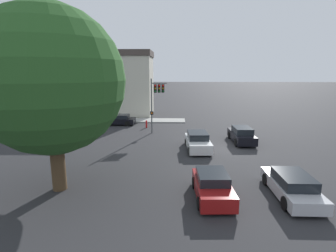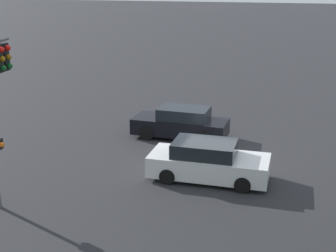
{
  "view_description": "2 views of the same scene",
  "coord_description": "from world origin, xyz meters",
  "px_view_note": "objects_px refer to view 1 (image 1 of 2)",
  "views": [
    {
      "loc": [
        -22.59,
        4.15,
        6.71
      ],
      "look_at": [
        2.07,
        4.94,
        1.55
      ],
      "focal_mm": 28.0,
      "sensor_mm": 36.0,
      "label": 1
    },
    {
      "loc": [
        -4.3,
        18.53,
        7.33
      ],
      "look_at": [
        0.98,
        2.96,
        2.2
      ],
      "focal_mm": 50.0,
      "sensor_mm": 36.0,
      "label": 2
    }
  ],
  "objects_px": {
    "parked_car_1": "(80,119)",
    "fire_hydrant": "(146,124)",
    "street_tree": "(50,81)",
    "traffic_signal": "(157,94)",
    "crossing_car_1": "(242,135)",
    "parked_car_0": "(120,120)",
    "crossing_car_0": "(198,141)",
    "crossing_car_3": "(292,186)",
    "crossing_car_2": "(212,186)",
    "parked_car_2": "(42,119)"
  },
  "relations": [
    {
      "from": "parked_car_0",
      "to": "parked_car_2",
      "type": "distance_m",
      "value": 10.07
    },
    {
      "from": "crossing_car_0",
      "to": "parked_car_0",
      "type": "xyz_separation_m",
      "value": [
        10.54,
        9.13,
        -0.07
      ]
    },
    {
      "from": "traffic_signal",
      "to": "crossing_car_1",
      "type": "relative_size",
      "value": 1.3
    },
    {
      "from": "traffic_signal",
      "to": "parked_car_0",
      "type": "height_order",
      "value": "traffic_signal"
    },
    {
      "from": "traffic_signal",
      "to": "parked_car_0",
      "type": "bearing_deg",
      "value": -139.56
    },
    {
      "from": "crossing_car_1",
      "to": "crossing_car_0",
      "type": "bearing_deg",
      "value": 117.87
    },
    {
      "from": "street_tree",
      "to": "crossing_car_3",
      "type": "bearing_deg",
      "value": -92.56
    },
    {
      "from": "parked_car_0",
      "to": "crossing_car_3",
      "type": "bearing_deg",
      "value": 126.2
    },
    {
      "from": "parked_car_1",
      "to": "fire_hydrant",
      "type": "bearing_deg",
      "value": 168.85
    },
    {
      "from": "crossing_car_0",
      "to": "parked_car_2",
      "type": "xyz_separation_m",
      "value": [
        10.55,
        19.19,
        -0.09
      ]
    },
    {
      "from": "crossing_car_1",
      "to": "parked_car_0",
      "type": "bearing_deg",
      "value": 57.97
    },
    {
      "from": "crossing_car_0",
      "to": "parked_car_2",
      "type": "bearing_deg",
      "value": -122.0
    },
    {
      "from": "crossing_car_0",
      "to": "crossing_car_1",
      "type": "relative_size",
      "value": 1.01
    },
    {
      "from": "crossing_car_3",
      "to": "parked_car_1",
      "type": "distance_m",
      "value": 26.72
    },
    {
      "from": "traffic_signal",
      "to": "crossing_car_3",
      "type": "height_order",
      "value": "traffic_signal"
    },
    {
      "from": "crossing_car_2",
      "to": "parked_car_0",
      "type": "bearing_deg",
      "value": -157.13
    },
    {
      "from": "parked_car_1",
      "to": "fire_hydrant",
      "type": "xyz_separation_m",
      "value": [
        -1.64,
        -8.69,
        -0.18
      ]
    },
    {
      "from": "crossing_car_0",
      "to": "crossing_car_1",
      "type": "xyz_separation_m",
      "value": [
        2.44,
        -4.4,
        0.02
      ]
    },
    {
      "from": "crossing_car_2",
      "to": "parked_car_0",
      "type": "xyz_separation_m",
      "value": [
        19.55,
        9.2,
        -0.04
      ]
    },
    {
      "from": "traffic_signal",
      "to": "fire_hydrant",
      "type": "height_order",
      "value": "traffic_signal"
    },
    {
      "from": "crossing_car_3",
      "to": "fire_hydrant",
      "type": "relative_size",
      "value": 5.16
    },
    {
      "from": "parked_car_0",
      "to": "fire_hydrant",
      "type": "height_order",
      "value": "parked_car_0"
    },
    {
      "from": "parked_car_2",
      "to": "street_tree",
      "type": "bearing_deg",
      "value": 120.34
    },
    {
      "from": "fire_hydrant",
      "to": "crossing_car_3",
      "type": "bearing_deg",
      "value": -150.7
    },
    {
      "from": "crossing_car_1",
      "to": "crossing_car_2",
      "type": "relative_size",
      "value": 1.13
    },
    {
      "from": "parked_car_1",
      "to": "fire_hydrant",
      "type": "relative_size",
      "value": 4.6
    },
    {
      "from": "traffic_signal",
      "to": "parked_car_2",
      "type": "bearing_deg",
      "value": -114.98
    },
    {
      "from": "traffic_signal",
      "to": "crossing_car_2",
      "type": "xyz_separation_m",
      "value": [
        -15.13,
        -4.09,
        -3.6
      ]
    },
    {
      "from": "street_tree",
      "to": "fire_hydrant",
      "type": "bearing_deg",
      "value": -10.44
    },
    {
      "from": "traffic_signal",
      "to": "parked_car_1",
      "type": "relative_size",
      "value": 1.41
    },
    {
      "from": "crossing_car_1",
      "to": "parked_car_2",
      "type": "bearing_deg",
      "value": 69.91
    },
    {
      "from": "street_tree",
      "to": "traffic_signal",
      "type": "height_order",
      "value": "street_tree"
    },
    {
      "from": "parked_car_2",
      "to": "fire_hydrant",
      "type": "relative_size",
      "value": 5.01
    },
    {
      "from": "parked_car_1",
      "to": "parked_car_2",
      "type": "bearing_deg",
      "value": -1.96
    },
    {
      "from": "parked_car_0",
      "to": "parked_car_1",
      "type": "bearing_deg",
      "value": 2.65
    },
    {
      "from": "crossing_car_1",
      "to": "street_tree",
      "type": "bearing_deg",
      "value": 128.17
    },
    {
      "from": "parked_car_1",
      "to": "fire_hydrant",
      "type": "distance_m",
      "value": 8.84
    },
    {
      "from": "crossing_car_3",
      "to": "parked_car_2",
      "type": "distance_m",
      "value": 30.49
    },
    {
      "from": "street_tree",
      "to": "crossing_car_1",
      "type": "bearing_deg",
      "value": -50.71
    },
    {
      "from": "parked_car_0",
      "to": "crossing_car_2",
      "type": "bearing_deg",
      "value": 116.48
    },
    {
      "from": "street_tree",
      "to": "traffic_signal",
      "type": "bearing_deg",
      "value": -17.84
    },
    {
      "from": "parked_car_2",
      "to": "fire_hydrant",
      "type": "xyz_separation_m",
      "value": [
        -1.77,
        -13.7,
        -0.13
      ]
    },
    {
      "from": "crossing_car_3",
      "to": "crossing_car_2",
      "type": "bearing_deg",
      "value": 93.18
    },
    {
      "from": "crossing_car_1",
      "to": "parked_car_2",
      "type": "relative_size",
      "value": 0.99
    },
    {
      "from": "street_tree",
      "to": "parked_car_2",
      "type": "bearing_deg",
      "value": 29.36
    },
    {
      "from": "crossing_car_1",
      "to": "parked_car_1",
      "type": "relative_size",
      "value": 1.08
    },
    {
      "from": "crossing_car_2",
      "to": "parked_car_1",
      "type": "bearing_deg",
      "value": -146.07
    },
    {
      "from": "street_tree",
      "to": "crossing_car_0",
      "type": "height_order",
      "value": "street_tree"
    },
    {
      "from": "crossing_car_2",
      "to": "parked_car_1",
      "type": "xyz_separation_m",
      "value": [
        19.43,
        14.25,
        -0.01
      ]
    },
    {
      "from": "crossing_car_2",
      "to": "parked_car_0",
      "type": "distance_m",
      "value": 21.61
    }
  ]
}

